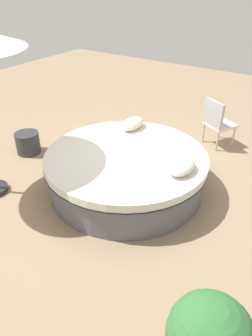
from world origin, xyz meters
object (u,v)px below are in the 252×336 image
at_px(throw_pillow_1, 133,124).
at_px(throw_pillow_0, 181,166).
at_px(patio_chair, 217,120).
at_px(side_table, 28,143).
at_px(round_bed, 126,171).

bearing_deg(throw_pillow_1, throw_pillow_0, 58.40).
height_order(throw_pillow_0, throw_pillow_1, throw_pillow_1).
xyz_separation_m(throw_pillow_1, patio_chair, (-1.43, 1.10, -0.19)).
relative_size(patio_chair, side_table, 2.09).
height_order(round_bed, throw_pillow_0, throw_pillow_0).
bearing_deg(side_table, patio_chair, 128.46).
xyz_separation_m(throw_pillow_0, patio_chair, (-2.27, -0.27, -0.18)).
distance_m(throw_pillow_0, side_table, 3.28).
height_order(round_bed, throw_pillow_1, throw_pillow_1).
height_order(throw_pillow_1, patio_chair, patio_chair).
xyz_separation_m(patio_chair, side_table, (2.36, -2.97, -0.35)).
bearing_deg(patio_chair, side_table, -111.41).
bearing_deg(patio_chair, throw_pillow_1, -97.47).
height_order(throw_pillow_0, side_table, throw_pillow_0).
distance_m(throw_pillow_1, patio_chair, 1.81).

